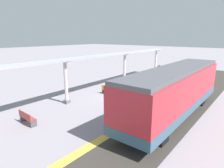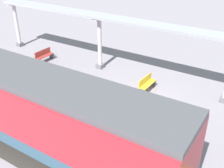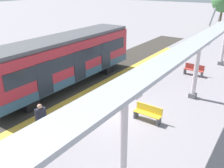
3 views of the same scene
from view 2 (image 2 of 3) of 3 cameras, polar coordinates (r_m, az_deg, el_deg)
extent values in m
plane|color=gray|center=(15.53, 4.38, -4.27)|extent=(176.00, 176.00, 0.00)
cube|color=gold|center=(13.31, -2.27, -10.47)|extent=(0.55, 31.32, 0.01)
cube|color=#38332D|center=(12.20, -7.42, -15.05)|extent=(3.20, 43.32, 0.01)
cube|color=#B22630|center=(11.74, -13.00, -5.51)|extent=(2.60, 11.94, 2.60)
cube|color=#325469|center=(12.33, -12.48, -9.48)|extent=(2.63, 11.96, 0.55)
cube|color=#515156|center=(11.04, -13.78, 0.64)|extent=(2.39, 11.94, 0.24)
cube|color=#1E262D|center=(12.37, -8.96, -1.53)|extent=(0.03, 10.99, 0.84)
cube|color=#1E262D|center=(11.20, 3.09, -8.10)|extent=(0.04, 1.10, 2.00)
cube|color=#1E262D|center=(12.66, -8.75, -3.73)|extent=(0.04, 1.10, 2.00)
cube|color=#1E262D|center=(14.59, -17.73, -0.26)|extent=(0.04, 1.10, 2.00)
cube|color=slate|center=(16.89, 21.83, -2.96)|extent=(0.44, 0.44, 0.30)
cube|color=slate|center=(19.69, -2.43, 3.66)|extent=(0.44, 0.44, 0.30)
cylinder|color=silver|center=(19.03, -2.53, 8.42)|extent=(0.28, 0.28, 3.17)
cube|color=silver|center=(18.54, -2.64, 13.21)|extent=(1.10, 0.36, 0.12)
cube|color=slate|center=(24.94, -18.20, 7.65)|extent=(0.44, 0.44, 0.30)
cylinder|color=silver|center=(24.43, -18.81, 11.46)|extent=(0.28, 0.28, 3.17)
cube|color=silver|center=(24.05, -19.43, 15.19)|extent=(1.10, 0.36, 0.12)
cube|color=#A8AAB2|center=(16.58, 9.32, 11.56)|extent=(1.20, 25.33, 0.16)
cube|color=gold|center=(16.82, 7.27, 0.03)|extent=(1.51, 0.48, 0.04)
cube|color=gold|center=(16.79, 6.74, 0.86)|extent=(1.50, 0.10, 0.40)
cube|color=#4C4C51|center=(17.46, 8.24, 0.22)|extent=(0.11, 0.40, 0.42)
cube|color=#4C4C51|center=(16.40, 6.14, -1.60)|extent=(0.11, 0.40, 0.42)
cube|color=#A33932|center=(21.21, -13.49, 5.59)|extent=(1.51, 0.48, 0.04)
cube|color=#A33932|center=(21.26, -13.91, 6.23)|extent=(1.50, 0.10, 0.40)
cube|color=#4C4C51|center=(21.71, -12.16, 5.61)|extent=(0.11, 0.40, 0.42)
cube|color=#4C4C51|center=(20.89, -14.74, 4.39)|extent=(0.11, 0.40, 0.42)
cylinder|color=gray|center=(12.98, 16.08, -10.64)|extent=(0.11, 0.11, 0.82)
cylinder|color=gray|center=(12.91, 16.66, -10.99)|extent=(0.11, 0.11, 0.82)
cube|color=black|center=(12.52, 16.81, -8.25)|extent=(0.37, 0.52, 0.62)
sphere|color=tan|center=(12.28, 17.08, -6.67)|extent=(0.22, 0.22, 0.22)
camera|label=1|loc=(20.26, -52.11, 9.74)|focal=30.91mm
camera|label=3|loc=(18.83, 47.15, 14.88)|focal=39.15mm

